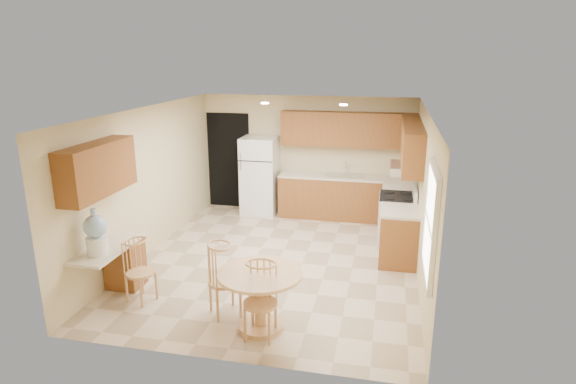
% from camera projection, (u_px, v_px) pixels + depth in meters
% --- Properties ---
extents(floor, '(5.50, 5.50, 0.00)m').
position_uv_depth(floor, '(278.00, 261.00, 8.02)').
color(floor, beige).
rests_on(floor, ground).
extents(ceiling, '(4.50, 5.50, 0.02)m').
position_uv_depth(ceiling, '(277.00, 111.00, 7.33)').
color(ceiling, white).
rests_on(ceiling, wall_back).
extents(wall_back, '(4.50, 0.02, 2.50)m').
position_uv_depth(wall_back, '(307.00, 155.00, 10.26)').
color(wall_back, '#CDB98A').
rests_on(wall_back, floor).
extents(wall_front, '(4.50, 0.02, 2.50)m').
position_uv_depth(wall_front, '(217.00, 258.00, 5.09)').
color(wall_front, '#CDB98A').
rests_on(wall_front, floor).
extents(wall_left, '(0.02, 5.50, 2.50)m').
position_uv_depth(wall_left, '(148.00, 182.00, 8.13)').
color(wall_left, '#CDB98A').
rests_on(wall_left, floor).
extents(wall_right, '(0.02, 5.50, 2.50)m').
position_uv_depth(wall_right, '(423.00, 198.00, 7.22)').
color(wall_right, '#CDB98A').
rests_on(wall_right, floor).
extents(doorway, '(0.90, 0.02, 2.10)m').
position_uv_depth(doorway, '(229.00, 161.00, 10.65)').
color(doorway, black).
rests_on(doorway, floor).
extents(base_cab_back, '(2.75, 0.60, 0.87)m').
position_uv_depth(base_cab_back, '(345.00, 198.00, 10.03)').
color(base_cab_back, brown).
rests_on(base_cab_back, floor).
extents(counter_back, '(2.75, 0.63, 0.04)m').
position_uv_depth(counter_back, '(346.00, 177.00, 9.90)').
color(counter_back, beige).
rests_on(counter_back, base_cab_back).
extents(base_cab_right_a, '(0.60, 0.59, 0.87)m').
position_uv_depth(base_cab_right_a, '(398.00, 210.00, 9.25)').
color(base_cab_right_a, brown).
rests_on(base_cab_right_a, floor).
extents(counter_right_a, '(0.63, 0.59, 0.04)m').
position_uv_depth(counter_right_a, '(400.00, 187.00, 9.13)').
color(counter_right_a, beige).
rests_on(counter_right_a, base_cab_right_a).
extents(base_cab_right_b, '(0.60, 0.80, 0.87)m').
position_uv_depth(base_cab_right_b, '(399.00, 237.00, 7.89)').
color(base_cab_right_b, brown).
rests_on(base_cab_right_b, floor).
extents(counter_right_b, '(0.63, 0.80, 0.04)m').
position_uv_depth(counter_right_b, '(400.00, 211.00, 7.76)').
color(counter_right_b, beige).
rests_on(counter_right_b, base_cab_right_b).
extents(upper_cab_back, '(2.75, 0.33, 0.70)m').
position_uv_depth(upper_cab_back, '(348.00, 129.00, 9.76)').
color(upper_cab_back, brown).
rests_on(upper_cab_back, wall_back).
extents(upper_cab_right, '(0.33, 2.42, 0.70)m').
position_uv_depth(upper_cab_right, '(412.00, 144.00, 8.23)').
color(upper_cab_right, brown).
rests_on(upper_cab_right, wall_right).
extents(upper_cab_left, '(0.33, 1.40, 0.70)m').
position_uv_depth(upper_cab_left, '(98.00, 169.00, 6.42)').
color(upper_cab_left, brown).
rests_on(upper_cab_left, wall_left).
extents(sink, '(0.78, 0.44, 0.01)m').
position_uv_depth(sink, '(345.00, 176.00, 9.90)').
color(sink, silver).
rests_on(sink, counter_back).
extents(range_hood, '(0.50, 0.76, 0.14)m').
position_uv_depth(range_hood, '(405.00, 168.00, 8.34)').
color(range_hood, silver).
rests_on(range_hood, upper_cab_right).
extents(desk_pedestal, '(0.48, 0.42, 0.72)m').
position_uv_depth(desk_pedestal, '(125.00, 263.00, 7.09)').
color(desk_pedestal, brown).
rests_on(desk_pedestal, floor).
extents(desk_top, '(0.50, 1.20, 0.04)m').
position_uv_depth(desk_top, '(108.00, 249.00, 6.62)').
color(desk_top, beige).
rests_on(desk_top, desk_pedestal).
extents(window, '(0.06, 1.12, 1.30)m').
position_uv_depth(window, '(431.00, 223.00, 5.42)').
color(window, white).
rests_on(window, wall_right).
extents(can_light_a, '(0.14, 0.14, 0.02)m').
position_uv_depth(can_light_a, '(265.00, 103.00, 8.56)').
color(can_light_a, white).
rests_on(can_light_a, ceiling).
extents(can_light_b, '(0.14, 0.14, 0.02)m').
position_uv_depth(can_light_b, '(343.00, 105.00, 8.28)').
color(can_light_b, white).
rests_on(can_light_b, ceiling).
extents(refrigerator, '(0.73, 0.71, 1.65)m').
position_uv_depth(refrigerator, '(260.00, 176.00, 10.24)').
color(refrigerator, white).
rests_on(refrigerator, floor).
extents(stove, '(0.65, 0.76, 1.09)m').
position_uv_depth(stove, '(397.00, 220.00, 8.62)').
color(stove, white).
rests_on(stove, floor).
extents(dining_table, '(1.05, 1.05, 0.77)m').
position_uv_depth(dining_table, '(260.00, 292.00, 5.93)').
color(dining_table, tan).
rests_on(dining_table, floor).
extents(chair_table_a, '(0.44, 0.55, 0.99)m').
position_uv_depth(chair_table_a, '(222.00, 275.00, 6.16)').
color(chair_table_a, tan).
rests_on(chair_table_a, floor).
extents(chair_table_b, '(0.42, 0.42, 0.95)m').
position_uv_depth(chair_table_b, '(258.00, 298.00, 5.65)').
color(chair_table_b, tan).
rests_on(chair_table_b, floor).
extents(chair_desk, '(0.39, 0.51, 0.89)m').
position_uv_depth(chair_desk, '(136.00, 268.00, 6.52)').
color(chair_desk, tan).
rests_on(chair_desk, floor).
extents(water_crock, '(0.30, 0.30, 0.63)m').
position_uv_depth(water_crock, '(96.00, 234.00, 6.33)').
color(water_crock, white).
rests_on(water_crock, desk_top).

